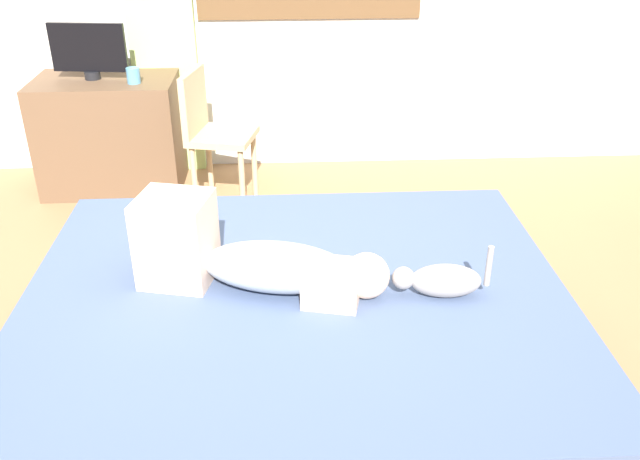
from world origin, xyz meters
name	(u,v)px	position (x,y,z in m)	size (l,w,h in m)	color
ground_plane	(277,393)	(0.00, 0.00, 0.00)	(16.00, 16.00, 0.00)	olive
bed	(297,348)	(0.09, -0.04, 0.26)	(2.10, 1.77, 0.53)	#997A56
person_lying	(250,258)	(-0.08, 0.02, 0.64)	(0.94, 0.44, 0.34)	#8C939E
cat	(441,280)	(0.61, -0.10, 0.59)	(0.36, 0.13, 0.21)	gray
desk	(111,134)	(-1.09, 2.18, 0.37)	(0.90, 0.56, 0.74)	brown
tv_monitor	(89,50)	(-1.15, 2.18, 0.92)	(0.48, 0.10, 0.35)	black
cup	(133,76)	(-0.87, 2.07, 0.79)	(0.08, 0.08, 0.10)	teal
chair_by_desk	(211,128)	(-0.39, 1.86, 0.51)	(0.45, 0.45, 0.86)	tan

